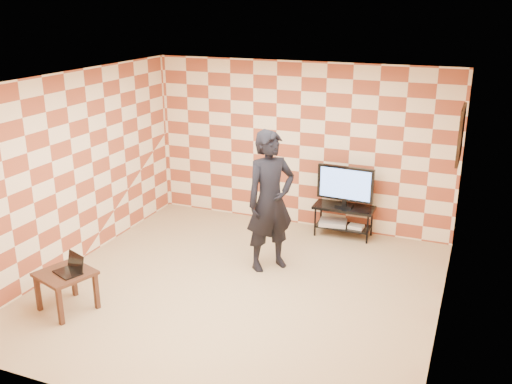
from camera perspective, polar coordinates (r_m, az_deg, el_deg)
floor at (r=7.60m, az=-1.72°, el=-9.61°), size 5.00×5.00×0.00m
wall_back at (r=9.31m, az=4.40°, el=4.66°), size 5.00×0.02×2.70m
wall_front at (r=5.05m, az=-13.45°, el=-8.37°), size 5.00×0.02×2.70m
wall_left at (r=8.34m, az=-17.76°, el=2.14°), size 0.02×5.00×2.70m
wall_right at (r=6.52m, az=18.75°, el=-2.56°), size 0.02×5.00×2.70m
ceiling at (r=6.75m, az=-1.95°, el=11.01°), size 5.00×5.00×0.02m
wall_art at (r=7.84m, az=19.81°, el=5.44°), size 0.04×0.72×0.72m
tv_stand at (r=9.15m, az=8.77°, el=-2.22°), size 0.95×0.43×0.50m
tv at (r=8.99m, az=8.92°, el=0.73°), size 0.90×0.19×0.65m
dvd_player at (r=9.22m, az=7.71°, el=-3.05°), size 0.47×0.36×0.07m
game_console at (r=9.14m, az=9.97°, el=-3.43°), size 0.25×0.19×0.05m
side_table at (r=7.31m, az=-18.50°, el=-8.24°), size 0.74×0.74×0.50m
laptop at (r=7.23m, az=-18.03°, el=-7.26°), size 0.40×0.36×0.22m
person at (r=7.79m, az=1.44°, el=-0.91°), size 0.83×0.85×1.97m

